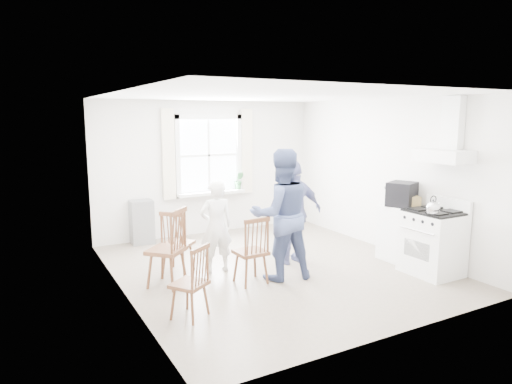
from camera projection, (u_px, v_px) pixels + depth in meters
name	position (u px, v px, depth m)	size (l,w,h in m)	color
room_shell	(274.00, 184.00, 6.80)	(4.62, 5.12, 2.64)	gray
window_assembly	(209.00, 160.00, 8.89)	(1.88, 0.24, 1.70)	white
range_hood	(447.00, 145.00, 6.53)	(0.45, 0.76, 0.94)	silver
shelf_unit	(142.00, 222.00, 8.30)	(0.40, 0.30, 0.80)	gray
gas_stove	(433.00, 242.00, 6.68)	(0.68, 0.76, 1.12)	white
kettle	(433.00, 208.00, 6.36)	(0.19, 0.19, 0.27)	silver
low_cabinet	(400.00, 233.00, 7.32)	(0.50, 0.55, 0.90)	silver
stereo_stack	(402.00, 194.00, 7.19)	(0.54, 0.52, 0.38)	black
cardboard_box	(411.00, 202.00, 7.13)	(0.26, 0.19, 0.17)	#A58A50
windsor_chair_a	(174.00, 239.00, 6.15)	(0.64, 0.64, 1.10)	#4F2C19
windsor_chair_b	(254.00, 244.00, 6.21)	(0.42, 0.41, 0.97)	#4F2C19
windsor_chair_c	(196.00, 274.00, 5.17)	(0.51, 0.51, 0.88)	#4F2C19
person_left	(216.00, 227.00, 6.75)	(0.50, 0.50, 1.38)	white
person_mid	(281.00, 215.00, 6.43)	(0.91, 0.91, 1.86)	#404D77
person_right	(294.00, 212.00, 7.14)	(0.96, 0.96, 1.64)	navy
potted_plant	(239.00, 180.00, 9.17)	(0.19, 0.19, 0.35)	#316E39
windsor_chair_d	(174.00, 236.00, 6.65)	(0.56, 0.56, 0.95)	#4F2C19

